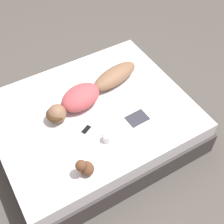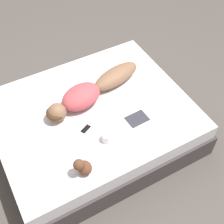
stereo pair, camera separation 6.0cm
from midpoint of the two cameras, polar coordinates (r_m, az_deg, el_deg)
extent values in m
plane|color=#4C4742|center=(3.74, -2.89, -4.45)|extent=(12.00, 12.00, 0.00)
cube|color=#383333|center=(3.62, -2.98, -3.08)|extent=(1.74, 2.13, 0.29)
cube|color=silver|center=(3.43, -3.14, -0.64)|extent=(1.68, 2.07, 0.19)
ellipsoid|color=brown|center=(3.60, 1.21, 6.58)|extent=(0.37, 0.66, 0.17)
ellipsoid|color=#B2474C|center=(3.36, -5.15, 2.82)|extent=(0.41, 0.52, 0.21)
ellipsoid|color=#472D19|center=(3.24, -9.84, -0.22)|extent=(0.24, 0.23, 0.11)
sphere|color=brown|center=(3.25, -9.48, -0.06)|extent=(0.20, 0.20, 0.20)
cube|color=white|center=(3.16, 7.81, -4.40)|extent=(0.27, 0.33, 0.01)
cube|color=white|center=(3.28, 5.12, -1.29)|extent=(0.27, 0.33, 0.01)
cube|color=#2D2D38|center=(3.28, 5.12, -1.24)|extent=(0.18, 0.23, 0.00)
cylinder|color=white|center=(3.07, -0.41, -4.70)|extent=(0.09, 0.09, 0.09)
cylinder|color=black|center=(3.04, -0.41, -4.27)|extent=(0.08, 0.08, 0.01)
torus|color=white|center=(3.10, -0.87, -4.02)|extent=(0.06, 0.01, 0.06)
cube|color=silver|center=(3.20, -4.29, -3.16)|extent=(0.12, 0.15, 0.01)
cube|color=black|center=(3.19, -4.30, -3.10)|extent=(0.10, 0.13, 0.00)
ellipsoid|color=brown|center=(2.88, -4.40, -10.15)|extent=(0.14, 0.13, 0.12)
sphere|color=brown|center=(2.79, -5.46, -9.61)|extent=(0.10, 0.10, 0.10)
camera|label=1|loc=(0.03, -89.48, 0.61)|focal=50.00mm
camera|label=2|loc=(0.03, 90.52, -0.61)|focal=50.00mm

